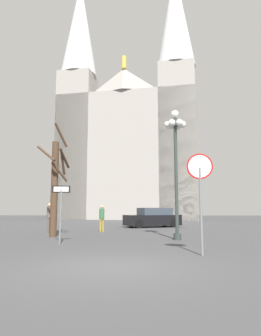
{
  "coord_description": "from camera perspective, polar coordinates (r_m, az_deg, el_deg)",
  "views": [
    {
      "loc": [
        0.88,
        -7.71,
        1.42
      ],
      "look_at": [
        -0.42,
        18.72,
        5.0
      ],
      "focal_mm": 32.44,
      "sensor_mm": 36.0,
      "label": 1
    }
  ],
  "objects": [
    {
      "name": "pedestrian_walking",
      "position": [
        19.14,
        -14.98,
        -8.45
      ],
      "size": [
        0.32,
        0.32,
        1.78
      ],
      "color": "#594C47",
      "rests_on": "ground"
    },
    {
      "name": "parked_car_near_black",
      "position": [
        24.31,
        4.21,
        -9.35
      ],
      "size": [
        4.69,
        3.39,
        1.51
      ],
      "color": "black",
      "rests_on": "ground"
    },
    {
      "name": "one_way_arrow_sign",
      "position": [
        12.91,
        -12.97,
        -6.84
      ],
      "size": [
        0.73,
        0.13,
        2.38
      ],
      "color": "slate",
      "rests_on": "ground"
    },
    {
      "name": "cathedral",
      "position": [
        45.49,
        -0.34,
        6.33
      ],
      "size": [
        20.91,
        13.9,
        38.01
      ],
      "color": "gray",
      "rests_on": "ground"
    },
    {
      "name": "pedestrian_standing",
      "position": [
        19.23,
        -5.41,
        -8.89
      ],
      "size": [
        0.32,
        0.32,
        1.67
      ],
      "color": "olive",
      "rests_on": "ground"
    },
    {
      "name": "stop_sign",
      "position": [
        9.86,
        12.95,
        -2.68
      ],
      "size": [
        0.83,
        0.12,
        3.18
      ],
      "color": "slate",
      "rests_on": "ground"
    },
    {
      "name": "street_lamp",
      "position": [
        14.81,
        8.47,
        3.55
      ],
      "size": [
        1.06,
        0.96,
        6.21
      ],
      "color": "#2D3833",
      "rests_on": "ground"
    },
    {
      "name": "ground_plane",
      "position": [
        7.89,
        -3.81,
        -18.05
      ],
      "size": [
        120.0,
        120.0,
        0.0
      ],
      "primitive_type": "plane",
      "color": "#424244"
    },
    {
      "name": "bare_tree",
      "position": [
        16.33,
        -14.0,
        -2.86
      ],
      "size": [
        1.64,
        1.41,
        5.88
      ],
      "color": "#473323",
      "rests_on": "ground"
    }
  ]
}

